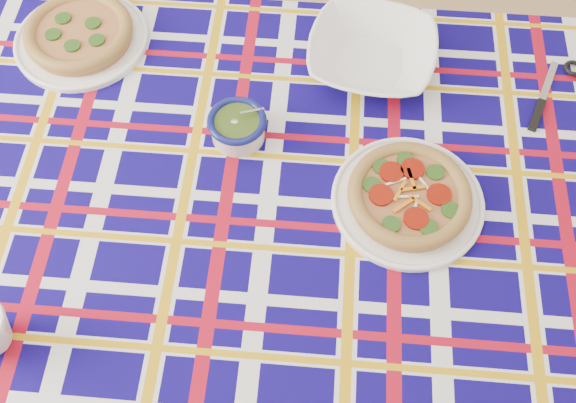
# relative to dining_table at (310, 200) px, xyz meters

# --- Properties ---
(floor) EXTENTS (4.00, 4.00, 0.00)m
(floor) POSITION_rel_dining_table_xyz_m (-0.52, 0.18, -0.68)
(floor) COLOR #A88157
(floor) RESTS_ON ground
(dining_table) EXTENTS (1.62, 1.04, 0.75)m
(dining_table) POSITION_rel_dining_table_xyz_m (0.00, 0.00, 0.00)
(dining_table) COLOR brown
(dining_table) RESTS_ON floor
(tablecloth) EXTENTS (1.65, 1.07, 0.11)m
(tablecloth) POSITION_rel_dining_table_xyz_m (-0.00, 0.00, 0.02)
(tablecloth) COLOR #0D0559
(tablecloth) RESTS_ON dining_table
(main_focaccia_plate) EXTENTS (0.35, 0.35, 0.06)m
(main_focaccia_plate) POSITION_rel_dining_table_xyz_m (0.19, -0.04, 0.11)
(main_focaccia_plate) COLOR #A7673B
(main_focaccia_plate) RESTS_ON tablecloth
(pesto_bowl) EXTENTS (0.13, 0.13, 0.07)m
(pesto_bowl) POSITION_rel_dining_table_xyz_m (-0.16, 0.10, 0.11)
(pesto_bowl) COLOR #253A10
(pesto_bowl) RESTS_ON tablecloth
(serving_bowl) EXTENTS (0.33, 0.33, 0.07)m
(serving_bowl) POSITION_rel_dining_table_xyz_m (0.12, 0.31, 0.11)
(serving_bowl) COLOR white
(serving_bowl) RESTS_ON tablecloth
(second_focaccia_plate) EXTENTS (0.32, 0.32, 0.06)m
(second_focaccia_plate) POSITION_rel_dining_table_xyz_m (-0.55, 0.35, 0.11)
(second_focaccia_plate) COLOR #A7673B
(second_focaccia_plate) RESTS_ON tablecloth
(table_knife) EXTENTS (0.10, 0.22, 0.01)m
(table_knife) POSITION_rel_dining_table_xyz_m (0.52, 0.28, 0.08)
(table_knife) COLOR silver
(table_knife) RESTS_ON tablecloth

